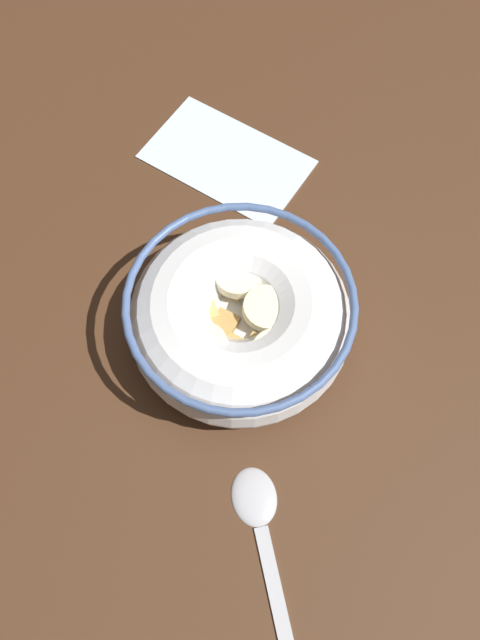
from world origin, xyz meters
TOP-DOWN VIEW (x-y plane):
  - ground_plane at (0.00, 0.00)cm, footprint 137.05×137.05cm
  - cereal_bowl at (-0.01, -0.00)cm, footprint 16.78×16.78cm
  - spoon at (8.09, -12.70)cm, footprint 12.38×14.60cm
  - folded_napkin at (-8.94, 15.14)cm, footprint 15.28×10.17cm

SIDE VIEW (x-z plane):
  - ground_plane at x=0.00cm, z-range -2.00..0.00cm
  - folded_napkin at x=-8.94cm, z-range 0.00..0.30cm
  - spoon at x=8.09cm, z-range -0.07..0.73cm
  - cereal_bowl at x=-0.01cm, z-range 0.24..6.65cm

